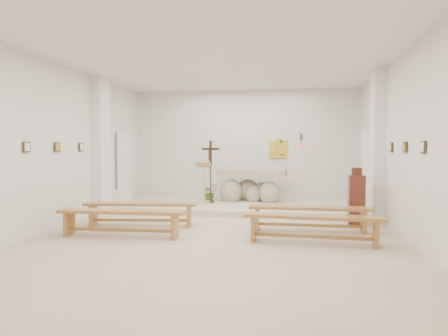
% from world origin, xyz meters
% --- Properties ---
extents(ground, '(7.00, 10.00, 0.00)m').
position_xyz_m(ground, '(0.00, 0.00, 0.00)').
color(ground, beige).
rests_on(ground, ground).
extents(wall_left, '(0.02, 10.00, 3.50)m').
position_xyz_m(wall_left, '(-3.49, 0.00, 1.75)').
color(wall_left, silver).
rests_on(wall_left, ground).
extents(wall_right, '(0.02, 10.00, 3.50)m').
position_xyz_m(wall_right, '(3.49, 0.00, 1.75)').
color(wall_right, silver).
rests_on(wall_right, ground).
extents(wall_back, '(7.00, 0.02, 3.50)m').
position_xyz_m(wall_back, '(0.00, 4.99, 1.75)').
color(wall_back, silver).
rests_on(wall_back, ground).
extents(ceiling, '(7.00, 10.00, 0.02)m').
position_xyz_m(ceiling, '(0.00, 0.00, 3.49)').
color(ceiling, silver).
rests_on(ceiling, wall_back).
extents(sanctuary_platform, '(6.98, 3.00, 0.15)m').
position_xyz_m(sanctuary_platform, '(0.00, 3.50, 0.07)').
color(sanctuary_platform, beige).
rests_on(sanctuary_platform, ground).
extents(pilaster_left, '(0.26, 0.55, 3.50)m').
position_xyz_m(pilaster_left, '(-3.37, 2.00, 1.75)').
color(pilaster_left, white).
rests_on(pilaster_left, ground).
extents(pilaster_right, '(0.26, 0.55, 3.50)m').
position_xyz_m(pilaster_right, '(3.37, 2.00, 1.75)').
color(pilaster_right, white).
rests_on(pilaster_right, ground).
extents(gold_wall_relief, '(0.55, 0.04, 0.55)m').
position_xyz_m(gold_wall_relief, '(1.05, 4.96, 1.65)').
color(gold_wall_relief, gold).
rests_on(gold_wall_relief, wall_back).
extents(sanctuary_lamp, '(0.11, 0.36, 0.44)m').
position_xyz_m(sanctuary_lamp, '(1.75, 4.71, 1.81)').
color(sanctuary_lamp, black).
rests_on(sanctuary_lamp, wall_back).
extents(station_frame_left_front, '(0.03, 0.20, 0.20)m').
position_xyz_m(station_frame_left_front, '(-3.47, -0.80, 1.72)').
color(station_frame_left_front, '#3D281B').
rests_on(station_frame_left_front, wall_left).
extents(station_frame_left_mid, '(0.03, 0.20, 0.20)m').
position_xyz_m(station_frame_left_mid, '(-3.47, 0.20, 1.72)').
color(station_frame_left_mid, '#3D281B').
rests_on(station_frame_left_mid, wall_left).
extents(station_frame_left_rear, '(0.03, 0.20, 0.20)m').
position_xyz_m(station_frame_left_rear, '(-3.47, 1.20, 1.72)').
color(station_frame_left_rear, '#3D281B').
rests_on(station_frame_left_rear, wall_left).
extents(station_frame_right_front, '(0.03, 0.20, 0.20)m').
position_xyz_m(station_frame_right_front, '(3.47, -0.80, 1.72)').
color(station_frame_right_front, '#3D281B').
rests_on(station_frame_right_front, wall_right).
extents(station_frame_right_mid, '(0.03, 0.20, 0.20)m').
position_xyz_m(station_frame_right_mid, '(3.47, 0.20, 1.72)').
color(station_frame_right_mid, '#3D281B').
rests_on(station_frame_right_mid, wall_right).
extents(station_frame_right_rear, '(0.03, 0.20, 0.20)m').
position_xyz_m(station_frame_right_rear, '(3.47, 1.20, 1.72)').
color(station_frame_right_rear, '#3D281B').
rests_on(station_frame_right_rear, wall_right).
extents(radiator_left, '(0.10, 0.85, 0.52)m').
position_xyz_m(radiator_left, '(-3.43, 2.70, 0.27)').
color(radiator_left, silver).
rests_on(radiator_left, ground).
extents(radiator_right, '(0.10, 0.85, 0.52)m').
position_xyz_m(radiator_right, '(3.43, 2.70, 0.27)').
color(radiator_right, silver).
rests_on(radiator_right, ground).
extents(altar, '(2.04, 0.97, 1.02)m').
position_xyz_m(altar, '(0.30, 3.98, 0.54)').
color(altar, '#B9AD8D').
rests_on(altar, sanctuary_platform).
extents(lectern, '(0.44, 0.38, 1.19)m').
position_xyz_m(lectern, '(-0.99, 3.39, 0.74)').
color(lectern, tan).
rests_on(lectern, sanctuary_platform).
extents(crucifix_stand, '(0.53, 0.23, 1.75)m').
position_xyz_m(crucifix_stand, '(-0.80, 3.48, 1.16)').
color(crucifix_stand, '#352011').
rests_on(crucifix_stand, sanctuary_platform).
extents(potted_plant, '(0.58, 0.56, 0.48)m').
position_xyz_m(potted_plant, '(-0.90, 3.89, 0.39)').
color(potted_plant, '#396026').
rests_on(potted_plant, sanctuary_platform).
extents(donation_pedestal, '(0.35, 0.35, 1.27)m').
position_xyz_m(donation_pedestal, '(2.85, 1.53, 0.56)').
color(donation_pedestal, '#5D271A').
rests_on(donation_pedestal, ground).
extents(bench_left_front, '(2.47, 0.67, 0.52)m').
position_xyz_m(bench_left_front, '(-1.79, 0.62, 0.39)').
color(bench_left_front, '#A56D2F').
rests_on(bench_left_front, ground).
extents(bench_right_front, '(2.44, 0.40, 0.52)m').
position_xyz_m(bench_right_front, '(1.79, 0.62, 0.39)').
color(bench_right_front, '#A56D2F').
rests_on(bench_right_front, ground).
extents(bench_left_second, '(2.45, 0.46, 0.52)m').
position_xyz_m(bench_left_second, '(-1.79, -0.42, 0.39)').
color(bench_left_second, '#A56D2F').
rests_on(bench_left_second, ground).
extents(bench_right_second, '(2.46, 0.52, 0.52)m').
position_xyz_m(bench_right_second, '(1.79, -0.42, 0.39)').
color(bench_right_second, '#A56D2F').
rests_on(bench_right_second, ground).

